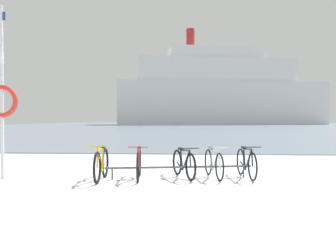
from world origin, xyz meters
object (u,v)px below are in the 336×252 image
bicycle_1 (139,164)px  bicycle_2 (184,164)px  bicycle_4 (246,163)px  bicycle_3 (214,163)px  ferry_ship (219,93)px  bicycle_0 (101,164)px  rescue_post (2,97)px

bicycle_1 → bicycle_2: bicycle_1 is taller
bicycle_1 → bicycle_2: (1.07, 0.31, -0.02)m
bicycle_4 → bicycle_2: bearing=-175.8°
bicycle_3 → ferry_ship: ferry_ship is taller
bicycle_1 → ferry_ship: bearing=84.7°
bicycle_0 → bicycle_4: size_ratio=1.00×
bicycle_1 → rescue_post: 3.67m
bicycle_1 → rescue_post: bearing=-177.4°
bicycle_2 → ferry_ship: (6.17, 77.83, 6.87)m
bicycle_0 → rescue_post: size_ratio=0.41×
bicycle_4 → bicycle_3: bearing=-174.4°
bicycle_1 → bicycle_4: bearing=9.3°
bicycle_2 → bicycle_4: bicycle_4 is taller
bicycle_0 → bicycle_1: bearing=15.6°
bicycle_1 → ferry_ship: size_ratio=0.04×
bicycle_0 → ferry_ship: (8.10, 78.38, 6.84)m
bicycle_0 → bicycle_2: 2.00m
rescue_post → ferry_ship: bearing=82.3°
rescue_post → bicycle_1: bearing=2.6°
bicycle_2 → ferry_ship: size_ratio=0.03×
bicycle_3 → bicycle_2: bearing=-177.2°
bicycle_0 → bicycle_3: bicycle_0 is taller
bicycle_4 → bicycle_0: bearing=-169.1°
bicycle_1 → rescue_post: rescue_post is taller
bicycle_3 → ferry_ship: (5.43, 77.79, 6.86)m
bicycle_0 → bicycle_2: bicycle_0 is taller
bicycle_1 → bicycle_3: (1.81, 0.35, -0.01)m
bicycle_3 → rescue_post: (-5.11, -0.50, 1.62)m
bicycle_2 → bicycle_3: size_ratio=0.93×
bicycle_1 → bicycle_4: size_ratio=1.01×
rescue_post → ferry_ship: ferry_ship is taller
rescue_post → ferry_ship: size_ratio=0.09×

